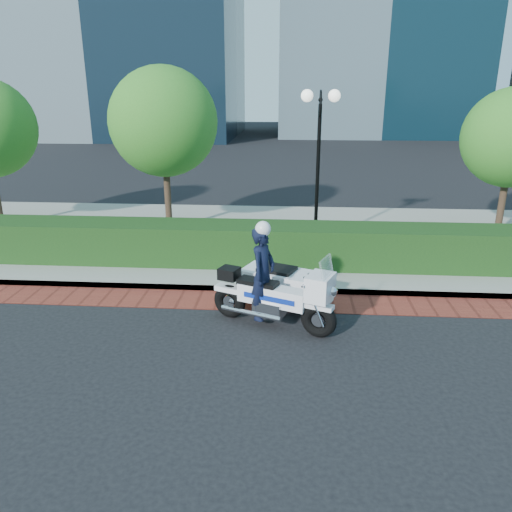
# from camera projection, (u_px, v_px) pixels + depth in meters

# --- Properties ---
(ground) EXTENTS (120.00, 120.00, 0.00)m
(ground) POSITION_uv_depth(u_px,v_px,m) (272.00, 335.00, 9.37)
(ground) COLOR black
(ground) RESTS_ON ground
(brick_strip) EXTENTS (60.00, 1.00, 0.01)m
(brick_strip) POSITION_uv_depth(u_px,v_px,m) (275.00, 302.00, 10.79)
(brick_strip) COLOR maroon
(brick_strip) RESTS_ON ground
(sidewalk) EXTENTS (60.00, 8.00, 0.15)m
(sidewalk) POSITION_uv_depth(u_px,v_px,m) (280.00, 239.00, 15.01)
(sidewalk) COLOR gray
(sidewalk) RESTS_ON ground
(hedge_main) EXTENTS (18.00, 1.20, 1.00)m
(hedge_main) POSITION_uv_depth(u_px,v_px,m) (278.00, 244.00, 12.56)
(hedge_main) COLOR black
(hedge_main) RESTS_ON sidewalk
(lamppost) EXTENTS (1.02, 0.70, 4.21)m
(lamppost) POSITION_uv_depth(u_px,v_px,m) (319.00, 145.00, 13.26)
(lamppost) COLOR black
(lamppost) RESTS_ON sidewalk
(tree_b) EXTENTS (3.20, 3.20, 4.89)m
(tree_b) POSITION_uv_depth(u_px,v_px,m) (163.00, 122.00, 14.64)
(tree_b) COLOR #332319
(tree_b) RESTS_ON sidewalk
(tree_c) EXTENTS (2.80, 2.80, 4.30)m
(tree_c) POSITION_uv_depth(u_px,v_px,m) (512.00, 138.00, 14.08)
(tree_c) COLOR #332319
(tree_c) RESTS_ON sidewalk
(police_motorcycle) EXTENTS (2.46, 2.29, 2.09)m
(police_motorcycle) POSITION_uv_depth(u_px,v_px,m) (276.00, 285.00, 9.83)
(police_motorcycle) COLOR black
(police_motorcycle) RESTS_ON ground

